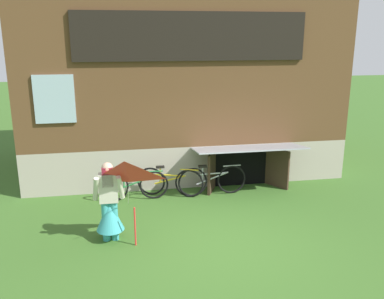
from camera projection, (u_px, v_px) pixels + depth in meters
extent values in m
plane|color=#386023|center=(220.00, 243.00, 7.80)|extent=(60.00, 60.00, 0.00)
cube|color=#ADA393|center=(178.00, 144.00, 12.76)|extent=(8.28, 4.77, 1.07)
cube|color=brown|center=(177.00, 55.00, 12.05)|extent=(8.28, 4.77, 4.28)
cube|color=black|center=(192.00, 36.00, 9.62)|extent=(5.46, 0.08, 1.11)
cube|color=#9EB7C6|center=(192.00, 36.00, 9.64)|extent=(5.30, 0.04, 0.99)
cube|color=#9EB7C6|center=(54.00, 99.00, 9.45)|extent=(0.90, 0.06, 1.10)
cube|color=black|center=(242.00, 166.00, 10.72)|extent=(1.40, 0.03, 0.99)
cube|color=#3D2B1E|center=(212.00, 172.00, 10.31)|extent=(0.35, 0.66, 0.99)
cube|color=#3D2B1E|center=(277.00, 168.00, 10.60)|extent=(0.43, 0.62, 0.99)
cube|color=#999EA8|center=(249.00, 148.00, 10.05)|extent=(2.66, 1.09, 0.18)
cylinder|color=teal|center=(106.00, 221.00, 7.83)|extent=(0.14, 0.14, 0.78)
cylinder|color=teal|center=(114.00, 221.00, 7.85)|extent=(0.14, 0.14, 0.78)
cone|color=teal|center=(110.00, 215.00, 7.81)|extent=(0.52, 0.52, 0.58)
cube|color=beige|center=(108.00, 188.00, 7.66)|extent=(0.34, 0.20, 0.55)
cylinder|color=beige|center=(96.00, 189.00, 7.52)|extent=(0.17, 0.32, 0.51)
cylinder|color=beige|center=(120.00, 187.00, 7.60)|extent=(0.17, 0.32, 0.51)
cube|color=maroon|center=(108.00, 177.00, 7.55)|extent=(0.20, 0.08, 0.36)
sphere|color=#D8AD8E|center=(107.00, 168.00, 7.56)|extent=(0.21, 0.21, 0.21)
pyramid|color=red|center=(125.00, 186.00, 7.10)|extent=(1.06, 0.85, 0.62)
cylinder|color=beige|center=(128.00, 196.00, 7.51)|extent=(0.01, 0.64, 0.54)
cylinder|color=red|center=(135.00, 227.00, 7.63)|extent=(0.03, 0.03, 0.75)
torus|color=black|center=(232.00, 179.00, 10.18)|extent=(0.72, 0.07, 0.71)
torus|color=black|center=(193.00, 182.00, 9.98)|extent=(0.72, 0.07, 0.71)
cylinder|color=#ADAFB5|center=(212.00, 174.00, 10.03)|extent=(0.73, 0.06, 0.04)
cylinder|color=#ADAFB5|center=(212.00, 178.00, 10.06)|extent=(0.80, 0.07, 0.29)
cylinder|color=#ADAFB5|center=(203.00, 174.00, 9.98)|extent=(0.04, 0.04, 0.40)
cube|color=black|center=(203.00, 166.00, 9.92)|extent=(0.20, 0.08, 0.05)
cylinder|color=#ADAFB5|center=(232.00, 166.00, 10.08)|extent=(0.44, 0.04, 0.03)
torus|color=black|center=(189.00, 183.00, 9.93)|extent=(0.67, 0.28, 0.69)
torus|color=black|center=(151.00, 181.00, 10.09)|extent=(0.67, 0.28, 0.69)
cylinder|color=gold|center=(170.00, 175.00, 9.96)|extent=(0.68, 0.27, 0.04)
cylinder|color=gold|center=(170.00, 180.00, 9.99)|extent=(0.74, 0.30, 0.28)
cylinder|color=gold|center=(160.00, 175.00, 10.00)|extent=(0.04, 0.04, 0.39)
cube|color=black|center=(160.00, 167.00, 9.95)|extent=(0.20, 0.08, 0.05)
cylinder|color=gold|center=(189.00, 170.00, 9.84)|extent=(0.42, 0.18, 0.03)
torus|color=black|center=(154.00, 185.00, 9.84)|extent=(0.69, 0.05, 0.69)
torus|color=black|center=(114.00, 187.00, 9.69)|extent=(0.69, 0.05, 0.69)
cylinder|color=#287A3D|center=(134.00, 179.00, 9.72)|extent=(0.70, 0.05, 0.04)
cylinder|color=#287A3D|center=(134.00, 184.00, 9.75)|extent=(0.76, 0.05, 0.28)
cylinder|color=#287A3D|center=(124.00, 180.00, 9.68)|extent=(0.04, 0.04, 0.38)
cube|color=black|center=(123.00, 172.00, 9.63)|extent=(0.20, 0.08, 0.05)
cylinder|color=#287A3D|center=(154.00, 171.00, 9.75)|extent=(0.44, 0.03, 0.03)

